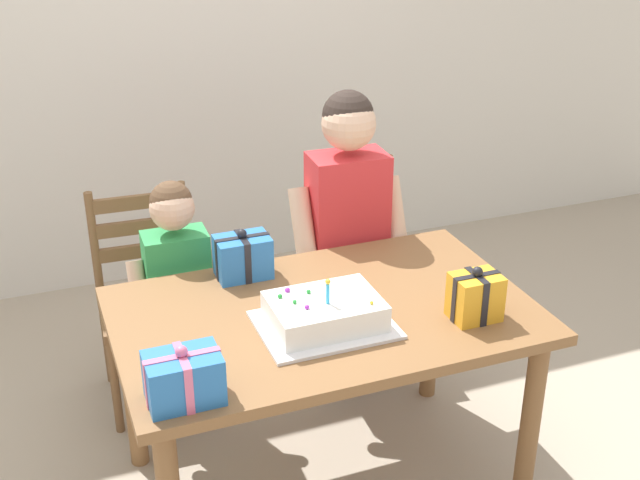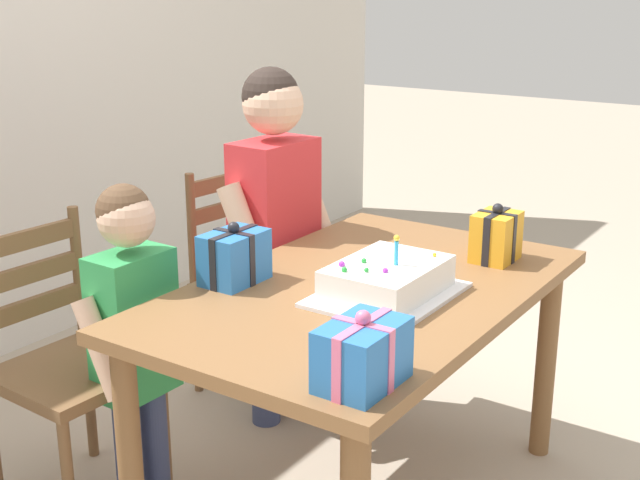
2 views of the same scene
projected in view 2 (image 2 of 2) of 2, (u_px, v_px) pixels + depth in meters
name	position (u px, v px, depth m)	size (l,w,h in m)	color
dining_table	(363.00, 317.00, 2.57)	(1.43, 0.89, 0.75)	brown
birthday_cake	(387.00, 281.00, 2.45)	(0.44, 0.34, 0.19)	silver
gift_box_red_large	(496.00, 237.00, 2.76)	(0.17, 0.13, 0.19)	gold
gift_box_beside_cake	(234.00, 257.00, 2.56)	(0.20, 0.14, 0.19)	#286BB7
gift_box_corner_small	(362.00, 354.00, 1.90)	(0.22, 0.15, 0.18)	#286BB7
chair_left	(65.00, 364.00, 2.68)	(0.44, 0.44, 0.92)	brown
chair_right	(254.00, 280.00, 3.44)	(0.45, 0.45, 0.92)	brown
child_older	(275.00, 213.00, 3.09)	(0.49, 0.28, 1.34)	#38426B
child_younger	(133.00, 319.00, 2.58)	(0.39, 0.22, 1.07)	#38426B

